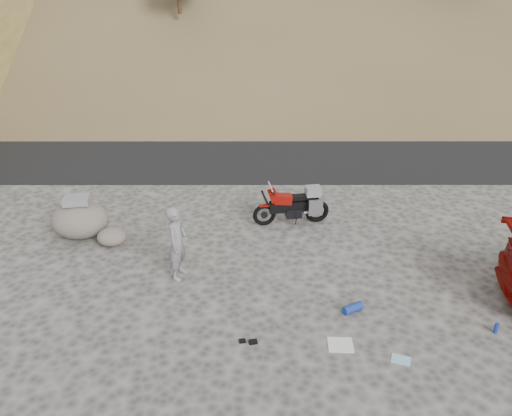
{
  "coord_description": "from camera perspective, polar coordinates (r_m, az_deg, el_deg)",
  "views": [
    {
      "loc": [
        -0.79,
        -8.59,
        6.18
      ],
      "look_at": [
        -0.78,
        1.88,
        1.0
      ],
      "focal_mm": 35.0,
      "sensor_mm": 36.0,
      "label": 1
    }
  ],
  "objects": [
    {
      "name": "road",
      "position": [
        18.66,
        2.39,
        6.96
      ],
      "size": [
        120.0,
        7.0,
        0.05
      ],
      "primitive_type": "cube",
      "color": "black",
      "rests_on": "ground"
    },
    {
      "name": "ground",
      "position": [
        10.61,
        4.28,
        -9.38
      ],
      "size": [
        140.0,
        140.0,
        0.0
      ],
      "primitive_type": "plane",
      "color": "#43403D",
      "rests_on": "ground"
    },
    {
      "name": "gear_blue_mat",
      "position": [
        10.15,
        11.0,
        -11.16
      ],
      "size": [
        0.45,
        0.35,
        0.17
      ],
      "primitive_type": "cylinder",
      "rotation": [
        0.0,
        1.57,
        0.52
      ],
      "color": "navy",
      "rests_on": "ground"
    },
    {
      "name": "gear_blue_cloth",
      "position": [
        9.35,
        16.23,
        -16.31
      ],
      "size": [
        0.38,
        0.33,
        0.01
      ],
      "primitive_type": "cube",
      "rotation": [
        0.0,
        0.0,
        -0.35
      ],
      "color": "#96CBE8",
      "rests_on": "ground"
    },
    {
      "name": "motorcycle",
      "position": [
        12.95,
        4.47,
        0.3
      ],
      "size": [
        2.02,
        0.76,
        1.2
      ],
      "rotation": [
        0.0,
        0.0,
        0.15
      ],
      "color": "black",
      "rests_on": "ground"
    },
    {
      "name": "boulder",
      "position": [
        13.07,
        -19.49,
        -1.19
      ],
      "size": [
        1.47,
        1.27,
        1.09
      ],
      "rotation": [
        0.0,
        0.0,
        -0.06
      ],
      "color": "#5F5A52",
      "rests_on": "ground"
    },
    {
      "name": "man",
      "position": [
        11.14,
        -8.69,
        -7.69
      ],
      "size": [
        0.53,
        0.68,
        1.67
      ],
      "primitive_type": "imported",
      "rotation": [
        0.0,
        0.0,
        1.34
      ],
      "color": "gray",
      "rests_on": "ground"
    },
    {
      "name": "gear_white_cloth",
      "position": [
        9.4,
        9.63,
        -15.16
      ],
      "size": [
        0.47,
        0.42,
        0.01
      ],
      "primitive_type": "cube",
      "rotation": [
        0.0,
        0.0,
        -0.04
      ],
      "color": "white",
      "rests_on": "ground"
    },
    {
      "name": "gear_glove_a",
      "position": [
        9.32,
        -0.32,
        -15.05
      ],
      "size": [
        0.17,
        0.14,
        0.04
      ],
      "primitive_type": "cube",
      "rotation": [
        0.0,
        0.0,
        0.2
      ],
      "color": "black",
      "rests_on": "ground"
    },
    {
      "name": "gear_glove_b",
      "position": [
        9.34,
        -1.57,
        -14.94
      ],
      "size": [
        0.13,
        0.11,
        0.04
      ],
      "primitive_type": "cube",
      "rotation": [
        0.0,
        0.0,
        0.17
      ],
      "color": "black",
      "rests_on": "ground"
    },
    {
      "name": "gear_bottle",
      "position": [
        10.46,
        25.75,
        -12.26
      ],
      "size": [
        0.09,
        0.09,
        0.21
      ],
      "primitive_type": "cylinder",
      "rotation": [
        0.0,
        0.0,
        0.18
      ],
      "color": "navy",
      "rests_on": "ground"
    },
    {
      "name": "small_rock",
      "position": [
        12.57,
        -16.15,
        -3.15
      ],
      "size": [
        0.87,
        0.83,
        0.43
      ],
      "rotation": [
        0.0,
        0.0,
        0.32
      ],
      "color": "#5F5A52",
      "rests_on": "ground"
    }
  ]
}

